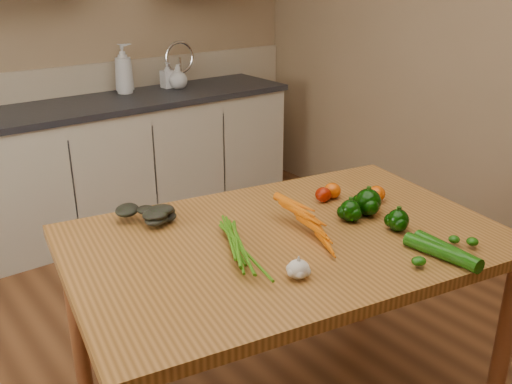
{
  "coord_description": "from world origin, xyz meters",
  "views": [
    {
      "loc": [
        -1.17,
        -1.39,
        1.74
      ],
      "look_at": [
        0.09,
        0.26,
        0.91
      ],
      "focal_mm": 40.0,
      "sensor_mm": 36.0,
      "label": 1
    }
  ],
  "objects_px": {
    "tomato_b": "(332,191)",
    "zucchini_b": "(437,250)",
    "carrot_bunch": "(286,229)",
    "pepper_a": "(350,211)",
    "soap_bottle_a": "(123,69)",
    "zucchini_a": "(447,251)",
    "soap_bottle_c": "(178,77)",
    "tomato_a": "(323,195)",
    "pepper_c": "(398,220)",
    "leafy_greens": "(145,209)",
    "table": "(286,259)",
    "pepper_b": "(368,202)",
    "tomato_c": "(377,194)",
    "garlic_bulb": "(298,269)",
    "soap_bottle_b": "(167,75)"
  },
  "relations": [
    {
      "from": "table",
      "to": "tomato_a",
      "type": "distance_m",
      "value": 0.38
    },
    {
      "from": "pepper_a",
      "to": "leafy_greens",
      "type": "bearing_deg",
      "value": 143.83
    },
    {
      "from": "pepper_b",
      "to": "leafy_greens",
      "type": "bearing_deg",
      "value": 147.62
    },
    {
      "from": "table",
      "to": "soap_bottle_a",
      "type": "distance_m",
      "value": 2.39
    },
    {
      "from": "garlic_bulb",
      "to": "tomato_b",
      "type": "xyz_separation_m",
      "value": [
        0.55,
        0.41,
        0.0
      ]
    },
    {
      "from": "soap_bottle_c",
      "to": "pepper_b",
      "type": "xyz_separation_m",
      "value": [
        -0.48,
        -2.28,
        -0.11
      ]
    },
    {
      "from": "zucchini_a",
      "to": "carrot_bunch",
      "type": "bearing_deg",
      "value": 127.85
    },
    {
      "from": "soap_bottle_a",
      "to": "leafy_greens",
      "type": "bearing_deg",
      "value": 171.36
    },
    {
      "from": "carrot_bunch",
      "to": "pepper_a",
      "type": "xyz_separation_m",
      "value": [
        0.29,
        -0.03,
        0.0
      ]
    },
    {
      "from": "table",
      "to": "soap_bottle_b",
      "type": "relative_size",
      "value": 9.21
    },
    {
      "from": "pepper_a",
      "to": "tomato_b",
      "type": "height_order",
      "value": "pepper_a"
    },
    {
      "from": "pepper_c",
      "to": "table",
      "type": "bearing_deg",
      "value": 149.37
    },
    {
      "from": "soap_bottle_a",
      "to": "zucchini_a",
      "type": "distance_m",
      "value": 2.78
    },
    {
      "from": "table",
      "to": "garlic_bulb",
      "type": "xyz_separation_m",
      "value": [
        -0.16,
        -0.25,
        0.12
      ]
    },
    {
      "from": "garlic_bulb",
      "to": "table",
      "type": "bearing_deg",
      "value": 56.62
    },
    {
      "from": "soap_bottle_c",
      "to": "tomato_a",
      "type": "relative_size",
      "value": 2.56
    },
    {
      "from": "garlic_bulb",
      "to": "pepper_c",
      "type": "distance_m",
      "value": 0.52
    },
    {
      "from": "pepper_a",
      "to": "tomato_b",
      "type": "distance_m",
      "value": 0.23
    },
    {
      "from": "soap_bottle_a",
      "to": "tomato_b",
      "type": "xyz_separation_m",
      "value": [
        -0.09,
        -2.16,
        -0.21
      ]
    },
    {
      "from": "pepper_a",
      "to": "table",
      "type": "bearing_deg",
      "value": 171.1
    },
    {
      "from": "carrot_bunch",
      "to": "tomato_b",
      "type": "xyz_separation_m",
      "value": [
        0.4,
        0.18,
        -0.01
      ]
    },
    {
      "from": "zucchini_a",
      "to": "pepper_a",
      "type": "bearing_deg",
      "value": 95.72
    },
    {
      "from": "tomato_b",
      "to": "zucchini_b",
      "type": "distance_m",
      "value": 0.59
    },
    {
      "from": "pepper_b",
      "to": "zucchini_a",
      "type": "height_order",
      "value": "pepper_b"
    },
    {
      "from": "soap_bottle_b",
      "to": "soap_bottle_c",
      "type": "distance_m",
      "value": 0.09
    },
    {
      "from": "soap_bottle_b",
      "to": "pepper_a",
      "type": "distance_m",
      "value": 2.41
    },
    {
      "from": "carrot_bunch",
      "to": "garlic_bulb",
      "type": "distance_m",
      "value": 0.27
    },
    {
      "from": "table",
      "to": "tomato_a",
      "type": "relative_size",
      "value": 25.23
    },
    {
      "from": "soap_bottle_b",
      "to": "tomato_c",
      "type": "xyz_separation_m",
      "value": [
        -0.3,
        -2.28,
        -0.13
      ]
    },
    {
      "from": "garlic_bulb",
      "to": "pepper_a",
      "type": "relative_size",
      "value": 0.85
    },
    {
      "from": "carrot_bunch",
      "to": "leafy_greens",
      "type": "height_order",
      "value": "leafy_greens"
    },
    {
      "from": "soap_bottle_b",
      "to": "leafy_greens",
      "type": "xyz_separation_m",
      "value": [
        -1.15,
        -1.89,
        -0.11
      ]
    },
    {
      "from": "table",
      "to": "tomato_b",
      "type": "distance_m",
      "value": 0.44
    },
    {
      "from": "carrot_bunch",
      "to": "tomato_c",
      "type": "distance_m",
      "value": 0.53
    },
    {
      "from": "soap_bottle_a",
      "to": "soap_bottle_c",
      "type": "height_order",
      "value": "soap_bottle_a"
    },
    {
      "from": "soap_bottle_c",
      "to": "pepper_c",
      "type": "relative_size",
      "value": 2.12
    },
    {
      "from": "pepper_b",
      "to": "tomato_a",
      "type": "xyz_separation_m",
      "value": [
        -0.05,
        0.2,
        -0.02
      ]
    },
    {
      "from": "carrot_bunch",
      "to": "pepper_a",
      "type": "distance_m",
      "value": 0.3
    },
    {
      "from": "pepper_b",
      "to": "table",
      "type": "bearing_deg",
      "value": 173.33
    },
    {
      "from": "soap_bottle_a",
      "to": "soap_bottle_c",
      "type": "bearing_deg",
      "value": -87.8
    },
    {
      "from": "table",
      "to": "zucchini_a",
      "type": "xyz_separation_m",
      "value": [
        0.32,
        -0.45,
        0.12
      ]
    },
    {
      "from": "table",
      "to": "pepper_b",
      "type": "relative_size",
      "value": 16.36
    },
    {
      "from": "soap_bottle_b",
      "to": "pepper_b",
      "type": "distance_m",
      "value": 2.39
    },
    {
      "from": "soap_bottle_c",
      "to": "tomato_a",
      "type": "xyz_separation_m",
      "value": [
        -0.52,
        -2.08,
        -0.13
      ]
    },
    {
      "from": "pepper_c",
      "to": "zucchini_b",
      "type": "distance_m",
      "value": 0.22
    },
    {
      "from": "tomato_b",
      "to": "tomato_c",
      "type": "distance_m",
      "value": 0.18
    },
    {
      "from": "garlic_bulb",
      "to": "pepper_b",
      "type": "bearing_deg",
      "value": 20.68
    },
    {
      "from": "leafy_greens",
      "to": "soap_bottle_b",
      "type": "bearing_deg",
      "value": 58.59
    },
    {
      "from": "leafy_greens",
      "to": "pepper_c",
      "type": "xyz_separation_m",
      "value": [
        0.7,
        -0.62,
        -0.01
      ]
    },
    {
      "from": "table",
      "to": "zucchini_a",
      "type": "relative_size",
      "value": 6.59
    }
  ]
}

